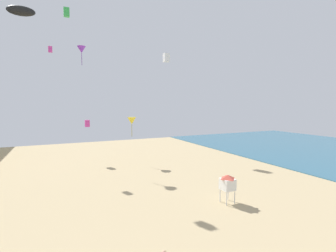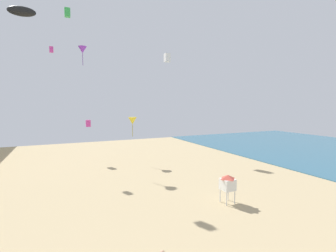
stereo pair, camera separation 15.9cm
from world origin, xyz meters
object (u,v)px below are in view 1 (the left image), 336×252
Objects in this scene: kite_green_box at (66,12)px; kite_yellow_delta at (132,121)px; kite_white_box at (166,58)px; kite_magenta_box_2 at (87,123)px; kite_magenta_box at (50,49)px; kite_black_parafoil at (21,11)px; kite_purple_delta at (81,50)px; lifeguard_stand at (228,183)px.

kite_green_box is 16.24m from kite_yellow_delta.
kite_green_box is at bearing -159.41° from kite_white_box.
kite_yellow_delta is at bearing -31.09° from kite_magenta_box_2.
kite_white_box is at bearing 1.80° from kite_magenta_box.
kite_black_parafoil reaches higher than kite_yellow_delta.
kite_purple_delta reaches higher than kite_magenta_box_2.
kite_green_box is 17.52m from kite_white_box.
kite_green_box is 6.86m from kite_purple_delta.
kite_magenta_box_2 reaches higher than lifeguard_stand.
kite_black_parafoil is 13.06m from kite_magenta_box.
kite_purple_delta is at bearing 3.34° from kite_magenta_box.
lifeguard_stand is at bearing -79.54° from kite_yellow_delta.
kite_white_box reaches higher than kite_magenta_box.
kite_magenta_box_2 is at bearing 148.91° from kite_yellow_delta.
lifeguard_stand is at bearing -66.81° from kite_magenta_box_2.
kite_yellow_delta is at bearing 94.19° from lifeguard_stand.
kite_magenta_box is 0.77× the size of kite_magenta_box_2.
kite_magenta_box is 15.05m from kite_yellow_delta.
kite_magenta_box_2 is at bearing 106.92° from lifeguard_stand.
kite_yellow_delta is at bearing -17.36° from kite_magenta_box.
kite_white_box is at bearing 20.59° from kite_green_box.
kite_black_parafoil is 18.41m from kite_magenta_box_2.
kite_black_parafoil reaches higher than kite_magenta_box.
lifeguard_stand is 27.07m from kite_white_box.
kite_green_box reaches higher than kite_purple_delta.
kite_green_box reaches higher than kite_magenta_box_2.
kite_black_parafoil is at bearing -115.43° from kite_purple_delta.
kite_green_box is 8.96m from kite_black_parafoil.
kite_green_box reaches higher than kite_white_box.
kite_black_parafoil is 0.81× the size of kite_purple_delta.
kite_green_box reaches higher than kite_yellow_delta.
kite_black_parafoil reaches higher than kite_magenta_box_2.
kite_black_parafoil reaches higher than lifeguard_stand.
kite_black_parafoil is 0.77× the size of kite_yellow_delta.
kite_black_parafoil is at bearing -146.37° from kite_white_box.
kite_magenta_box is at bearing -176.66° from kite_purple_delta.
kite_white_box is (4.16, 22.03, 15.18)m from lifeguard_stand.
kite_white_box is (13.99, 0.33, 0.08)m from kite_purple_delta.
kite_yellow_delta is (-3.35, 18.13, 4.58)m from lifeguard_stand.
kite_green_box is 0.45× the size of kite_black_parafoil.
kite_white_box reaches higher than kite_magenta_box_2.
kite_magenta_box reaches higher than lifeguard_stand.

